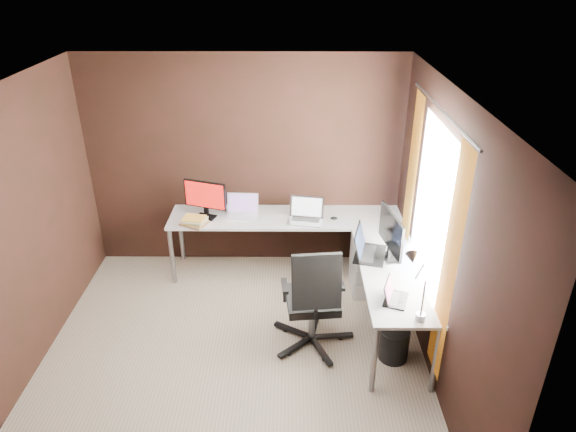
% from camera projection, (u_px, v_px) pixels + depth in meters
% --- Properties ---
extents(room, '(3.60, 3.60, 2.50)m').
position_uv_depth(room, '(268.00, 236.00, 4.33)').
color(room, tan).
rests_on(room, ground).
extents(desk, '(2.65, 2.25, 0.73)m').
position_uv_depth(desk, '(320.00, 241.00, 5.47)').
color(desk, white).
rests_on(desk, ground).
extents(drawer_pedestal, '(0.42, 0.50, 0.60)m').
position_uv_depth(drawer_pedestal, '(371.00, 265.00, 5.73)').
color(drawer_pedestal, white).
rests_on(drawer_pedestal, ground).
extents(monitor_left, '(0.48, 0.21, 0.43)m').
position_uv_depth(monitor_left, '(205.00, 197.00, 5.74)').
color(monitor_left, black).
rests_on(monitor_left, desk).
extents(monitor_right, '(0.18, 0.60, 0.49)m').
position_uv_depth(monitor_right, '(391.00, 234.00, 4.92)').
color(monitor_right, black).
rests_on(monitor_right, desk).
extents(laptop_white, '(0.37, 0.27, 0.24)m').
position_uv_depth(laptop_white, '(242.00, 211.00, 5.86)').
color(laptop_white, white).
rests_on(laptop_white, desk).
extents(laptop_silver, '(0.43, 0.33, 0.25)m').
position_uv_depth(laptop_silver, '(306.00, 216.00, 5.75)').
color(laptop_silver, silver).
rests_on(laptop_silver, desk).
extents(laptop_black_big, '(0.39, 0.48, 0.28)m').
position_uv_depth(laptop_black_big, '(366.00, 249.00, 5.09)').
color(laptop_black_big, black).
rests_on(laptop_black_big, desk).
extents(laptop_black_small, '(0.27, 0.32, 0.18)m').
position_uv_depth(laptop_black_small, '(393.00, 296.00, 4.43)').
color(laptop_black_small, black).
rests_on(laptop_black_small, desk).
extents(book_stack, '(0.33, 0.30, 0.09)m').
position_uv_depth(book_stack, '(194.00, 221.00, 5.66)').
color(book_stack, '#936F4F').
rests_on(book_stack, desk).
extents(mouse_left, '(0.09, 0.07, 0.03)m').
position_uv_depth(mouse_left, '(205.00, 222.00, 5.71)').
color(mouse_left, black).
rests_on(mouse_left, desk).
extents(mouse_corner, '(0.10, 0.08, 0.03)m').
position_uv_depth(mouse_corner, '(334.00, 218.00, 5.78)').
color(mouse_corner, black).
rests_on(mouse_corner, desk).
extents(desk_lamp, '(0.19, 0.22, 0.60)m').
position_uv_depth(desk_lamp, '(415.00, 277.00, 4.09)').
color(desk_lamp, slate).
rests_on(desk_lamp, desk).
extents(office_chair, '(0.63, 0.63, 1.12)m').
position_uv_depth(office_chair, '(312.00, 317.00, 4.88)').
color(office_chair, black).
rests_on(office_chair, ground).
extents(wastebasket, '(0.32, 0.32, 0.31)m').
position_uv_depth(wastebasket, '(394.00, 344.00, 4.78)').
color(wastebasket, black).
rests_on(wastebasket, ground).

